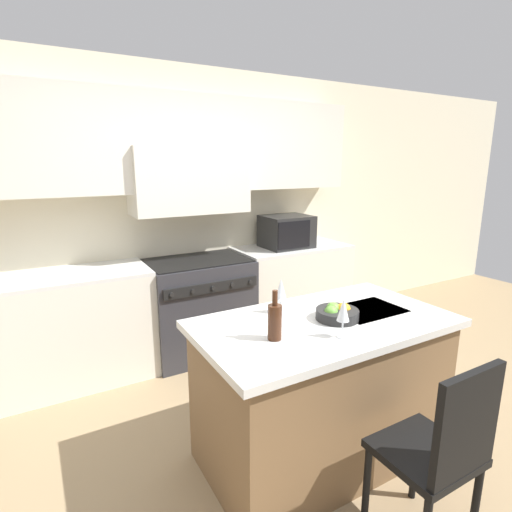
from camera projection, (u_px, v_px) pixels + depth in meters
ground_plane at (303, 460)px, 2.50m from camera, size 10.00×10.00×0.00m
back_cabinetry at (184, 186)px, 3.80m from camera, size 10.00×0.46×2.70m
back_counter at (198, 305)px, 3.85m from camera, size 3.40×0.62×0.94m
range_stove at (199, 306)px, 3.83m from camera, size 0.95×0.70×0.93m
microwave at (287, 231)px, 4.19m from camera, size 0.49×0.41×0.33m
kitchen_island at (322, 388)px, 2.45m from camera, size 1.53×0.85×0.91m
island_chair at (441, 448)px, 1.80m from camera, size 0.42×0.40×0.99m
wine_bottle at (275, 321)px, 2.07m from camera, size 0.07×0.07×0.27m
wine_glass_near at (343, 311)px, 2.09m from camera, size 0.07×0.07×0.22m
wine_glass_far at (281, 290)px, 2.43m from camera, size 0.07×0.07×0.22m
fruit_bowl at (337, 313)px, 2.36m from camera, size 0.25×0.25×0.09m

